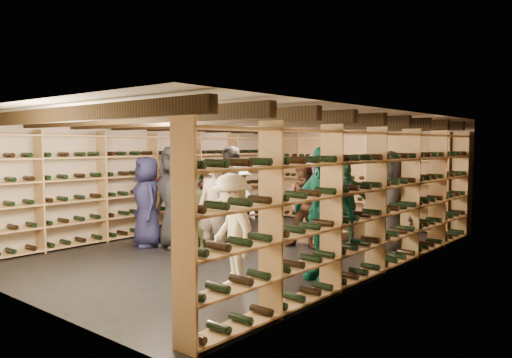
{
  "coord_description": "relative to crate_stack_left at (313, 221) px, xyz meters",
  "views": [
    {
      "loc": [
        5.89,
        -6.71,
        1.9
      ],
      "look_at": [
        0.1,
        0.2,
        1.27
      ],
      "focal_mm": 35.0,
      "sensor_mm": 36.0,
      "label": 1
    }
  ],
  "objects": [
    {
      "name": "ground",
      "position": [
        -0.62,
        -1.3,
        -0.42
      ],
      "size": [
        8.0,
        8.0,
        0.0
      ],
      "primitive_type": "plane",
      "color": "black",
      "rests_on": "ground"
    },
    {
      "name": "walls",
      "position": [
        -0.62,
        -1.3,
        0.78
      ],
      "size": [
        5.52,
        8.02,
        2.4
      ],
      "color": "#C0AD95",
      "rests_on": "ground"
    },
    {
      "name": "ceiling",
      "position": [
        -0.62,
        -1.3,
        1.98
      ],
      "size": [
        5.5,
        8.0,
        0.01
      ],
      "primitive_type": "cube",
      "color": "beige",
      "rests_on": "walls"
    },
    {
      "name": "ceiling_joists",
      "position": [
        -0.62,
        -1.3,
        1.84
      ],
      "size": [
        5.4,
        7.12,
        0.18
      ],
      "color": "black",
      "rests_on": "ground"
    },
    {
      "name": "wine_rack_left",
      "position": [
        -3.19,
        -1.3,
        0.65
      ],
      "size": [
        0.32,
        7.5,
        2.15
      ],
      "color": "tan",
      "rests_on": "ground"
    },
    {
      "name": "wine_rack_right",
      "position": [
        1.95,
        -1.3,
        0.65
      ],
      "size": [
        0.32,
        7.5,
        2.15
      ],
      "color": "tan",
      "rests_on": "ground"
    },
    {
      "name": "wine_rack_back",
      "position": [
        -0.62,
        2.53,
        0.65
      ],
      "size": [
        4.7,
        0.3,
        2.15
      ],
      "color": "tan",
      "rests_on": "ground"
    },
    {
      "name": "crate_stack_left",
      "position": [
        0.0,
        0.0,
        0.0
      ],
      "size": [
        0.55,
        0.41,
        0.85
      ],
      "rotation": [
        0.0,
        0.0,
        0.17
      ],
      "color": "#A58057",
      "rests_on": "ground"
    },
    {
      "name": "crate_stack_right",
      "position": [
        0.43,
        1.04,
        -0.25
      ],
      "size": [
        0.57,
        0.46,
        0.34
      ],
      "rotation": [
        0.0,
        0.0,
        0.29
      ],
      "color": "#A58057",
      "rests_on": "ground"
    },
    {
      "name": "crate_loose",
      "position": [
        0.14,
        0.56,
        -0.34
      ],
      "size": [
        0.56,
        0.43,
        0.17
      ],
      "primitive_type": "cube",
      "rotation": [
        0.0,
        0.0,
        -0.21
      ],
      "color": "#A58057",
      "rests_on": "ground"
    },
    {
      "name": "person_0",
      "position": [
        -1.64,
        -2.07,
        0.51
      ],
      "size": [
        1.0,
        0.73,
        1.87
      ],
      "primitive_type": "imported",
      "rotation": [
        0.0,
        0.0,
        -0.16
      ],
      "color": "black",
      "rests_on": "ground"
    },
    {
      "name": "person_1",
      "position": [
        -0.72,
        -1.59,
        0.51
      ],
      "size": [
        0.77,
        0.61,
        1.86
      ],
      "primitive_type": "imported",
      "rotation": [
        0.0,
        0.0,
        -0.26
      ],
      "color": "black",
      "rests_on": "ground"
    },
    {
      "name": "person_2",
      "position": [
        -1.07,
        -2.1,
        0.33
      ],
      "size": [
        0.89,
        0.8,
        1.5
      ],
      "primitive_type": "imported",
      "rotation": [
        0.0,
        0.0,
        -0.39
      ],
      "color": "#505A35",
      "rests_on": "ground"
    },
    {
      "name": "person_3",
      "position": [
        0.85,
        -3.22,
        0.33
      ],
      "size": [
        1.12,
        0.9,
        1.52
      ],
      "primitive_type": "imported",
      "rotation": [
        0.0,
        0.0,
        -0.4
      ],
      "color": "beige",
      "rests_on": "ground"
    },
    {
      "name": "person_4",
      "position": [
        1.56,
        -2.13,
        0.51
      ],
      "size": [
        1.17,
        0.69,
        1.88
      ],
      "primitive_type": "imported",
      "rotation": [
        0.0,
        0.0,
        -0.22
      ],
      "color": "#127561",
      "rests_on": "ground"
    },
    {
      "name": "person_5",
      "position": [
        -2.57,
        -1.17,
        0.51
      ],
      "size": [
        1.83,
        1.0,
        1.88
      ],
      "primitive_type": "imported",
      "rotation": [
        0.0,
        0.0,
        0.27
      ],
      "color": "maroon",
      "rests_on": "ground"
    },
    {
      "name": "person_6",
      "position": [
        -2.14,
        -2.29,
        0.41
      ],
      "size": [
        0.96,
        0.79,
        1.67
      ],
      "primitive_type": "imported",
      "rotation": [
        0.0,
        0.0,
        -0.37
      ],
      "color": "#1B1C41",
      "rests_on": "ground"
    },
    {
      "name": "person_7",
      "position": [
        -0.53,
        -2.16,
        0.4
      ],
      "size": [
        0.7,
        0.58,
        1.66
      ],
      "primitive_type": "imported",
      "rotation": [
        0.0,
        0.0,
        0.34
      ],
      "color": "gray",
      "rests_on": "ground"
    },
    {
      "name": "person_8",
      "position": [
        0.19,
        -0.54,
        0.36
      ],
      "size": [
        0.91,
        0.8,
        1.57
      ],
      "primitive_type": "imported",
      "rotation": [
        0.0,
        0.0,
        0.32
      ],
      "color": "#462A1C",
      "rests_on": "ground"
    },
    {
      "name": "person_9",
      "position": [
        -1.06,
        -1.02,
        0.34
      ],
      "size": [
        1.02,
        0.63,
        1.53
      ],
      "primitive_type": "imported",
      "rotation": [
        0.0,
        0.0,
        -0.06
      ],
      "color": "beige",
      "rests_on": "ground"
    },
    {
      "name": "person_10",
      "position": [
        0.67,
        0.0,
        0.37
      ],
      "size": [
        1.0,
        0.72,
        1.58
      ],
      "primitive_type": "imported",
      "rotation": [
        0.0,
        0.0,
        0.41
      ],
      "color": "#234E36",
      "rests_on": "ground"
    },
    {
      "name": "person_11",
      "position": [
        0.11,
        0.0,
        0.45
      ],
      "size": [
        1.71,
        1.03,
        1.76
      ],
      "primitive_type": "imported",
      "rotation": [
        0.0,
        0.0,
        -0.34
      ],
      "color": "#96669A",
      "rests_on": "ground"
    },
    {
      "name": "person_12",
      "position": [
        1.56,
        0.0,
        0.47
      ],
      "size": [
        0.92,
        0.64,
        1.79
      ],
      "primitive_type": "imported",
      "rotation": [
        0.0,
        0.0,
        0.08
      ],
      "color": "#3A393E",
      "rests_on": "ground"
    }
  ]
}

